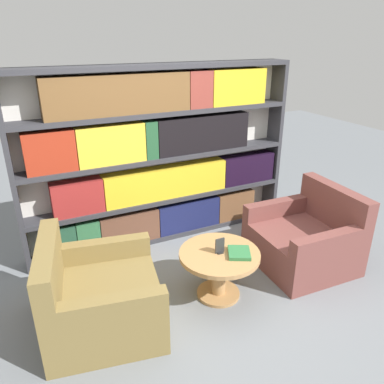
% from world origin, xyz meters
% --- Properties ---
extents(ground_plane, '(14.00, 14.00, 0.00)m').
position_xyz_m(ground_plane, '(0.00, 0.00, 0.00)').
color(ground_plane, slate).
extents(bookshelf, '(3.12, 0.30, 1.99)m').
position_xyz_m(bookshelf, '(-0.01, 1.44, 0.98)').
color(bookshelf, silver).
rests_on(bookshelf, ground_plane).
extents(armchair_left, '(1.06, 1.08, 0.82)m').
position_xyz_m(armchair_left, '(-1.06, 0.23, 0.27)').
color(armchair_left, olive).
rests_on(armchair_left, ground_plane).
extents(armchair_right, '(0.94, 0.97, 0.82)m').
position_xyz_m(armchair_right, '(1.11, 0.22, 0.27)').
color(armchair_right, brown).
rests_on(armchair_right, ground_plane).
extents(coffee_table, '(0.73, 0.73, 0.46)m').
position_xyz_m(coffee_table, '(0.03, 0.15, 0.33)').
color(coffee_table, '#AD7F4C').
rests_on(coffee_table, ground_plane).
extents(table_sign, '(0.09, 0.06, 0.14)m').
position_xyz_m(table_sign, '(0.03, 0.15, 0.52)').
color(table_sign, black).
rests_on(table_sign, coffee_table).
extents(stray_book, '(0.27, 0.28, 0.03)m').
position_xyz_m(stray_book, '(0.17, 0.04, 0.48)').
color(stray_book, '#2D703D').
rests_on(stray_book, coffee_table).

